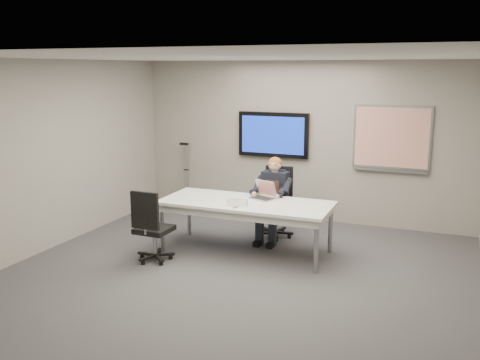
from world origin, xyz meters
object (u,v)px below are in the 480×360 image
at_px(office_chair_far, 276,215).
at_px(seated_person, 271,208).
at_px(conference_table, 246,207).
at_px(office_chair_near, 153,239).
at_px(laptop, 264,194).

relative_size(office_chair_far, seated_person, 0.85).
bearing_deg(conference_table, seated_person, 74.58).
bearing_deg(office_chair_near, office_chair_far, -123.94).
relative_size(conference_table, office_chair_far, 2.23).
height_order(office_chair_far, office_chair_near, office_chair_far).
xyz_separation_m(seated_person, laptop, (0.00, -0.35, 0.30)).
height_order(office_chair_near, seated_person, seated_person).
xyz_separation_m(office_chair_near, seated_person, (1.22, 1.52, 0.20)).
relative_size(conference_table, office_chair_near, 2.40).
bearing_deg(laptop, office_chair_near, -115.37).
relative_size(office_chair_near, laptop, 2.28).
distance_m(conference_table, office_chair_near, 1.41).
bearing_deg(office_chair_far, conference_table, -105.53).
xyz_separation_m(conference_table, laptop, (0.17, 0.29, 0.15)).
bearing_deg(laptop, conference_table, -99.39).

